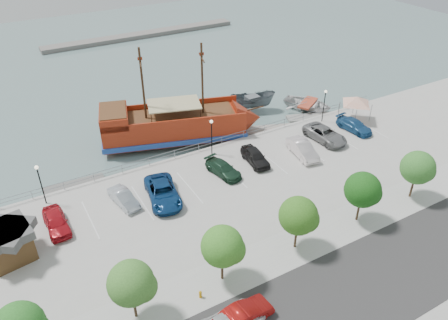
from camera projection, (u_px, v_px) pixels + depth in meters
ground at (242, 191)px, 44.98m from camera, size 160.00×160.00×0.00m
street at (354, 291)px, 32.74m from camera, size 100.00×8.00×0.04m
sidewalk at (304, 243)px, 37.12m from camera, size 100.00×4.00×0.05m
seawall_railing at (206, 145)px, 49.85m from camera, size 50.00×0.06×1.00m
far_shore at (142, 35)px, 89.13m from camera, size 40.00×3.00×0.80m
pirate_ship at (185, 124)px, 52.84m from camera, size 20.13×10.71×12.46m
patrol_boat at (252, 103)px, 59.92m from camera, size 6.79×4.51×2.46m
speedboat at (308, 106)px, 60.45m from camera, size 7.47×8.11×1.37m
dock_west at (75, 186)px, 45.43m from camera, size 6.33×2.05×0.36m
dock_mid at (267, 130)px, 55.55m from camera, size 7.28×4.36×0.40m
dock_east at (311, 118)px, 58.50m from camera, size 6.75×3.92×0.37m
shed at (8, 243)px, 34.86m from camera, size 4.19×4.19×2.99m
canopy_tent at (357, 97)px, 54.40m from camera, size 4.76×4.76×3.73m
street_sedan at (243, 316)px, 30.01m from camera, size 4.69×2.01×1.50m
fire_hydrant at (200, 294)px, 32.05m from camera, size 0.23×0.23×0.67m
lamp_post_left at (39, 178)px, 40.10m from camera, size 0.36×0.36×4.28m
lamp_post_mid at (212, 131)px, 47.60m from camera, size 0.36×0.36×4.28m
lamp_post_right at (325, 100)px, 54.27m from camera, size 0.36×0.36×4.28m
tree_b at (133, 284)px, 29.10m from camera, size 3.30×3.20×5.00m
tree_c at (224, 247)px, 32.02m from camera, size 3.30×3.20×5.00m
tree_d at (300, 217)px, 34.94m from camera, size 3.30×3.20×5.00m
tree_e at (364, 191)px, 37.86m from camera, size 3.30×3.20×5.00m
tree_f at (419, 168)px, 40.77m from camera, size 3.30×3.20×5.00m
parked_car_a at (56, 222)px, 38.24m from camera, size 1.90×4.57×1.55m
parked_car_b at (124, 198)px, 41.25m from camera, size 2.15×4.28×1.35m
parked_car_c at (163, 193)px, 41.70m from camera, size 3.82×6.44×1.68m
parked_car_d at (223, 169)px, 45.43m from camera, size 2.72×4.85×1.33m
parked_car_e at (255, 157)px, 47.26m from camera, size 2.25×4.68×1.54m
parked_car_f at (302, 149)px, 48.49m from camera, size 2.47×5.17×1.63m
parked_car_g at (325, 134)px, 51.36m from camera, size 3.03×5.85×1.58m
parked_car_h at (354, 125)px, 53.40m from camera, size 2.49×5.01×1.40m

